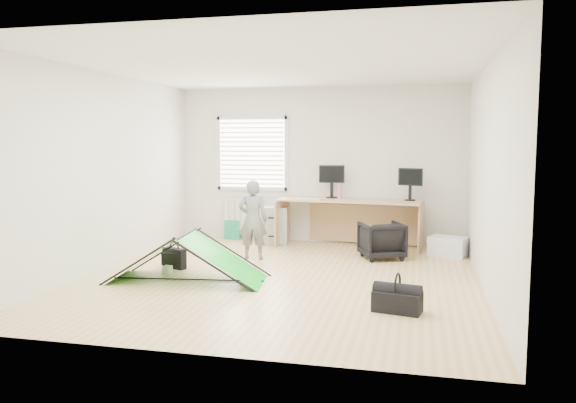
% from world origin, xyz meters
% --- Properties ---
extents(ground, '(5.50, 5.50, 0.00)m').
position_xyz_m(ground, '(0.00, 0.00, 0.00)').
color(ground, tan).
rests_on(ground, ground).
extents(back_wall, '(5.00, 0.02, 2.70)m').
position_xyz_m(back_wall, '(0.00, 2.75, 1.35)').
color(back_wall, silver).
rests_on(back_wall, ground).
extents(window, '(1.20, 0.06, 1.20)m').
position_xyz_m(window, '(-1.20, 2.71, 1.55)').
color(window, silver).
rests_on(window, back_wall).
extents(radiator, '(1.00, 0.12, 0.60)m').
position_xyz_m(radiator, '(-1.20, 2.67, 0.45)').
color(radiator, silver).
rests_on(radiator, back_wall).
extents(desk, '(2.42, 0.99, 0.80)m').
position_xyz_m(desk, '(0.61, 2.33, 0.40)').
color(desk, tan).
rests_on(desk, ground).
extents(filing_cabinet, '(0.49, 0.61, 0.64)m').
position_xyz_m(filing_cabinet, '(-0.69, 2.42, 0.32)').
color(filing_cabinet, '#9C9EA2').
rests_on(filing_cabinet, ground).
extents(monitor_left, '(0.44, 0.12, 0.41)m').
position_xyz_m(monitor_left, '(0.28, 2.50, 1.01)').
color(monitor_left, black).
rests_on(monitor_left, desk).
extents(monitor_right, '(0.41, 0.23, 0.39)m').
position_xyz_m(monitor_right, '(1.58, 2.36, 1.00)').
color(monitor_right, black).
rests_on(monitor_right, desk).
extents(keyboard, '(0.49, 0.21, 0.02)m').
position_xyz_m(keyboard, '(-0.08, 2.16, 0.81)').
color(keyboard, beige).
rests_on(keyboard, desk).
extents(thermos, '(0.08, 0.08, 0.25)m').
position_xyz_m(thermos, '(0.43, 2.37, 0.92)').
color(thermos, '#C16C7C').
rests_on(thermos, desk).
extents(office_chair, '(0.79, 0.80, 0.56)m').
position_xyz_m(office_chair, '(1.19, 1.50, 0.28)').
color(office_chair, black).
rests_on(office_chair, ground).
extents(person, '(0.47, 0.34, 1.19)m').
position_xyz_m(person, '(-0.69, 1.03, 0.60)').
color(person, slate).
rests_on(person, ground).
extents(kite, '(2.04, 1.10, 0.60)m').
position_xyz_m(kite, '(-1.11, -0.44, 0.30)').
color(kite, '#12C225').
rests_on(kite, ground).
extents(storage_crate, '(0.64, 0.54, 0.30)m').
position_xyz_m(storage_crate, '(2.18, 1.91, 0.15)').
color(storage_crate, silver).
rests_on(storage_crate, ground).
extents(tote_bag, '(0.29, 0.14, 0.34)m').
position_xyz_m(tote_bag, '(-1.55, 2.64, 0.17)').
color(tote_bag, '#1E946A').
rests_on(tote_bag, ground).
extents(laptop_bag, '(0.39, 0.25, 0.28)m').
position_xyz_m(laptop_bag, '(-1.57, 0.18, 0.14)').
color(laptop_bag, black).
rests_on(laptop_bag, ground).
extents(white_box, '(0.11, 0.11, 0.10)m').
position_xyz_m(white_box, '(-1.53, -0.14, 0.05)').
color(white_box, silver).
rests_on(white_box, ground).
extents(duffel_bag, '(0.53, 0.35, 0.21)m').
position_xyz_m(duffel_bag, '(1.53, -1.18, 0.11)').
color(duffel_bag, black).
rests_on(duffel_bag, ground).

